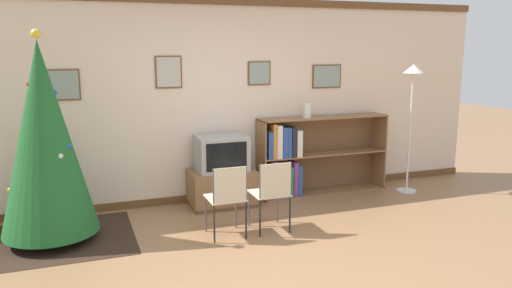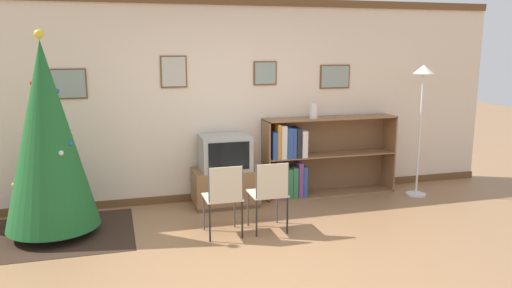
{
  "view_description": "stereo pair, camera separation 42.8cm",
  "coord_description": "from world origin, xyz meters",
  "px_view_note": "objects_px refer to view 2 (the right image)",
  "views": [
    {
      "loc": [
        -1.75,
        -4.14,
        2.07
      ],
      "look_at": [
        0.24,
        1.24,
        0.95
      ],
      "focal_mm": 35.0,
      "sensor_mm": 36.0,
      "label": 1
    },
    {
      "loc": [
        -1.35,
        -4.28,
        2.07
      ],
      "look_at": [
        0.24,
        1.24,
        0.95
      ],
      "focal_mm": 35.0,
      "sensor_mm": 36.0,
      "label": 2
    }
  ],
  "objects_px": {
    "television": "(225,152)",
    "vase": "(314,111)",
    "bookshelf": "(305,160)",
    "tv_console": "(225,187)",
    "folding_chair_right": "(270,192)",
    "folding_chair_left": "(224,196)",
    "christmas_tree": "(47,136)",
    "standing_lamp": "(422,96)"
  },
  "relations": [
    {
      "from": "tv_console",
      "to": "television",
      "type": "height_order",
      "value": "television"
    },
    {
      "from": "standing_lamp",
      "to": "folding_chair_right",
      "type": "bearing_deg",
      "value": -161.9
    },
    {
      "from": "tv_console",
      "to": "vase",
      "type": "height_order",
      "value": "vase"
    },
    {
      "from": "folding_chair_left",
      "to": "standing_lamp",
      "type": "bearing_deg",
      "value": 15.06
    },
    {
      "from": "bookshelf",
      "to": "television",
      "type": "bearing_deg",
      "value": -174.96
    },
    {
      "from": "tv_console",
      "to": "bookshelf",
      "type": "xyz_separation_m",
      "value": [
        1.16,
        0.1,
        0.28
      ]
    },
    {
      "from": "folding_chair_left",
      "to": "folding_chair_right",
      "type": "distance_m",
      "value": 0.52
    },
    {
      "from": "vase",
      "to": "standing_lamp",
      "type": "height_order",
      "value": "standing_lamp"
    },
    {
      "from": "folding_chair_left",
      "to": "television",
      "type": "bearing_deg",
      "value": 76.82
    },
    {
      "from": "folding_chair_left",
      "to": "bookshelf",
      "type": "xyz_separation_m",
      "value": [
        1.42,
        1.22,
        0.05
      ]
    },
    {
      "from": "tv_console",
      "to": "folding_chair_right",
      "type": "bearing_deg",
      "value": -76.85
    },
    {
      "from": "television",
      "to": "folding_chair_left",
      "type": "distance_m",
      "value": 1.17
    },
    {
      "from": "tv_console",
      "to": "standing_lamp",
      "type": "bearing_deg",
      "value": -6.85
    },
    {
      "from": "tv_console",
      "to": "standing_lamp",
      "type": "xyz_separation_m",
      "value": [
        2.69,
        -0.32,
        1.16
      ]
    },
    {
      "from": "television",
      "to": "folding_chair_left",
      "type": "xyz_separation_m",
      "value": [
        -0.26,
        -1.12,
        -0.24
      ]
    },
    {
      "from": "television",
      "to": "bookshelf",
      "type": "height_order",
      "value": "bookshelf"
    },
    {
      "from": "folding_chair_right",
      "to": "vase",
      "type": "distance_m",
      "value": 1.72
    },
    {
      "from": "tv_console",
      "to": "vase",
      "type": "bearing_deg",
      "value": 3.42
    },
    {
      "from": "bookshelf",
      "to": "standing_lamp",
      "type": "relative_size",
      "value": 1.04
    },
    {
      "from": "tv_console",
      "to": "folding_chair_right",
      "type": "height_order",
      "value": "folding_chair_right"
    },
    {
      "from": "television",
      "to": "folding_chair_left",
      "type": "height_order",
      "value": "television"
    },
    {
      "from": "television",
      "to": "folding_chair_right",
      "type": "bearing_deg",
      "value": -76.82
    },
    {
      "from": "vase",
      "to": "tv_console",
      "type": "bearing_deg",
      "value": -176.58
    },
    {
      "from": "television",
      "to": "folding_chair_right",
      "type": "height_order",
      "value": "television"
    },
    {
      "from": "tv_console",
      "to": "christmas_tree",
      "type": "bearing_deg",
      "value": -165.57
    },
    {
      "from": "bookshelf",
      "to": "christmas_tree",
      "type": "bearing_deg",
      "value": -168.93
    },
    {
      "from": "folding_chair_right",
      "to": "bookshelf",
      "type": "distance_m",
      "value": 1.52
    },
    {
      "from": "tv_console",
      "to": "bookshelf",
      "type": "relative_size",
      "value": 0.44
    },
    {
      "from": "television",
      "to": "vase",
      "type": "xyz_separation_m",
      "value": [
        1.27,
        0.08,
        0.49
      ]
    },
    {
      "from": "television",
      "to": "standing_lamp",
      "type": "bearing_deg",
      "value": -6.8
    },
    {
      "from": "christmas_tree",
      "to": "television",
      "type": "distance_m",
      "value": 2.18
    },
    {
      "from": "folding_chair_left",
      "to": "folding_chair_right",
      "type": "bearing_deg",
      "value": 0.0
    },
    {
      "from": "christmas_tree",
      "to": "bookshelf",
      "type": "bearing_deg",
      "value": 11.07
    },
    {
      "from": "christmas_tree",
      "to": "standing_lamp",
      "type": "bearing_deg",
      "value": 2.52
    },
    {
      "from": "christmas_tree",
      "to": "folding_chair_right",
      "type": "height_order",
      "value": "christmas_tree"
    },
    {
      "from": "television",
      "to": "christmas_tree",
      "type": "bearing_deg",
      "value": -165.63
    },
    {
      "from": "christmas_tree",
      "to": "standing_lamp",
      "type": "xyz_separation_m",
      "value": [
        4.76,
        0.21,
        0.28
      ]
    },
    {
      "from": "folding_chair_left",
      "to": "vase",
      "type": "distance_m",
      "value": 2.07
    },
    {
      "from": "standing_lamp",
      "to": "folding_chair_left",
      "type": "bearing_deg",
      "value": -164.94
    },
    {
      "from": "tv_console",
      "to": "folding_chair_left",
      "type": "height_order",
      "value": "folding_chair_left"
    },
    {
      "from": "bookshelf",
      "to": "vase",
      "type": "relative_size",
      "value": 9.29
    },
    {
      "from": "christmas_tree",
      "to": "television",
      "type": "height_order",
      "value": "christmas_tree"
    }
  ]
}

